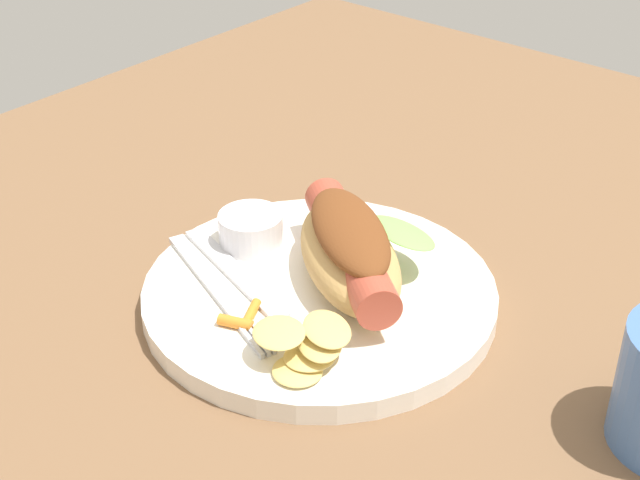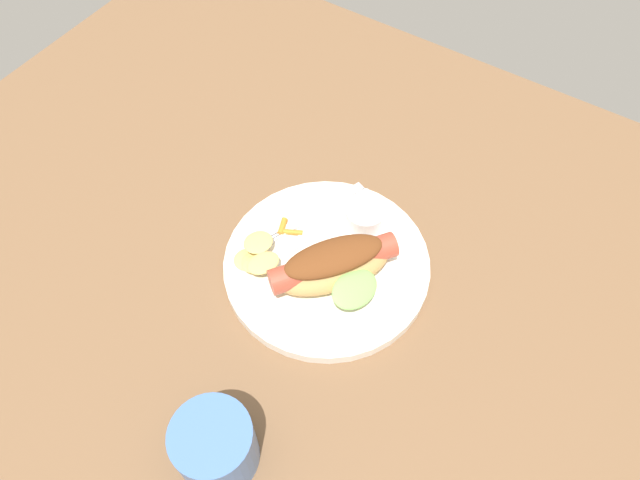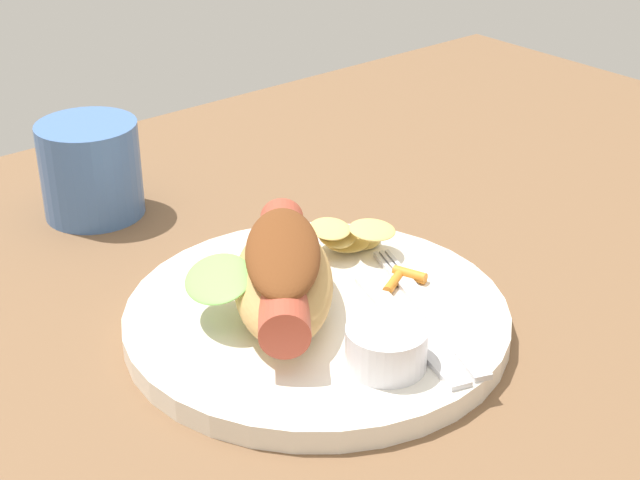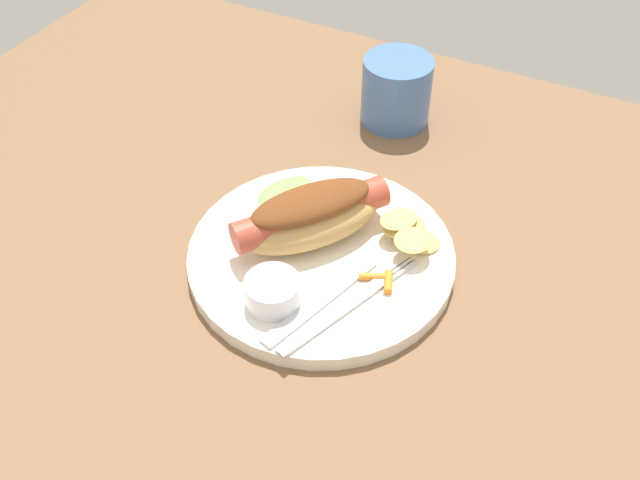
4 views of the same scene
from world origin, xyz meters
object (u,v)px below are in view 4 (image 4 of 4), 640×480
(fork, at_px, (347,306))
(chips_pile, at_px, (410,233))
(knife, at_px, (323,302))
(drinking_cup, at_px, (396,91))
(plate, at_px, (321,256))
(carrot_garnish, at_px, (382,279))
(hot_dog, at_px, (311,215))
(sauce_ramekin, at_px, (273,292))

(fork, height_order, chips_pile, chips_pile)
(knife, bearing_deg, drinking_cup, 28.24)
(plate, bearing_deg, carrot_garnish, -9.52)
(drinking_cup, bearing_deg, chips_pile, -63.96)
(drinking_cup, bearing_deg, fork, -74.90)
(knife, relative_size, chips_pile, 1.90)
(hot_dog, relative_size, drinking_cup, 1.87)
(hot_dog, height_order, sauce_ramekin, hot_dog)
(chips_pile, bearing_deg, drinking_cup, 116.04)
(sauce_ramekin, relative_size, fork, 0.32)
(hot_dog, bearing_deg, knife, -108.14)
(chips_pile, bearing_deg, hot_dog, -158.39)
(plate, xyz_separation_m, hot_dog, (-0.02, 0.01, 0.04))
(carrot_garnish, bearing_deg, hot_dog, 163.92)
(plate, distance_m, carrot_garnish, 0.07)
(hot_dog, bearing_deg, plate, -89.46)
(hot_dog, bearing_deg, chips_pile, -31.53)
(fork, relative_size, drinking_cup, 1.92)
(chips_pile, xyz_separation_m, drinking_cup, (-0.10, 0.21, 0.01))
(plate, bearing_deg, hot_dog, 143.68)
(sauce_ramekin, height_order, drinking_cup, drinking_cup)
(carrot_garnish, bearing_deg, drinking_cup, 110.25)
(plate, xyz_separation_m, carrot_garnish, (0.07, -0.01, 0.01))
(hot_dog, height_order, fork, hot_dog)
(drinking_cup, bearing_deg, hot_dog, -87.17)
(plate, height_order, fork, fork)
(carrot_garnish, xyz_separation_m, drinking_cup, (-0.10, 0.27, 0.02))
(hot_dog, xyz_separation_m, drinking_cup, (-0.01, 0.24, -0.00))
(sauce_ramekin, distance_m, fork, 0.07)
(plate, bearing_deg, fork, -44.89)
(hot_dog, height_order, carrot_garnish, hot_dog)
(carrot_garnish, height_order, drinking_cup, drinking_cup)
(sauce_ramekin, xyz_separation_m, chips_pile, (0.08, 0.13, -0.00))
(sauce_ramekin, height_order, knife, sauce_ramekin)
(fork, xyz_separation_m, carrot_garnish, (0.02, 0.04, 0.00))
(chips_pile, distance_m, drinking_cup, 0.23)
(hot_dog, distance_m, chips_pile, 0.10)
(hot_dog, bearing_deg, fork, -96.03)
(sauce_ramekin, height_order, carrot_garnish, sauce_ramekin)
(sauce_ramekin, relative_size, chips_pile, 0.69)
(plate, relative_size, carrot_garnish, 7.00)
(chips_pile, xyz_separation_m, carrot_garnish, (-0.00, -0.06, -0.01))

